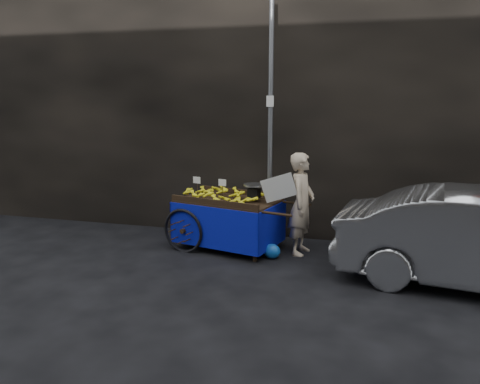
% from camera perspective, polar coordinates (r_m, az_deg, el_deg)
% --- Properties ---
extents(ground, '(80.00, 80.00, 0.00)m').
position_cam_1_polar(ground, '(7.11, -1.00, -8.78)').
color(ground, black).
rests_on(ground, ground).
extents(building_wall, '(13.50, 2.00, 5.00)m').
position_cam_1_polar(building_wall, '(9.13, 6.01, 11.64)').
color(building_wall, black).
rests_on(building_wall, ground).
extents(street_pole, '(0.12, 0.10, 4.00)m').
position_cam_1_polar(street_pole, '(7.88, 3.72, 8.13)').
color(street_pole, slate).
rests_on(street_pole, ground).
extents(banana_cart, '(2.36, 1.45, 1.19)m').
position_cam_1_polar(banana_cart, '(7.70, -1.75, -1.48)').
color(banana_cart, black).
rests_on(banana_cart, ground).
extents(vendor, '(0.86, 0.64, 1.62)m').
position_cam_1_polar(vendor, '(7.44, 7.51, -1.43)').
color(vendor, '#BDA88C').
rests_on(vendor, ground).
extents(plastic_bag, '(0.26, 0.21, 0.23)m').
position_cam_1_polar(plastic_bag, '(7.33, 3.93, -7.23)').
color(plastic_bag, blue).
rests_on(plastic_bag, ground).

